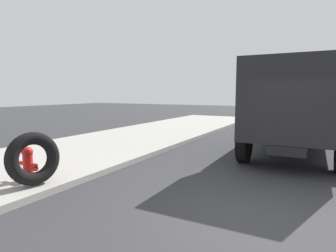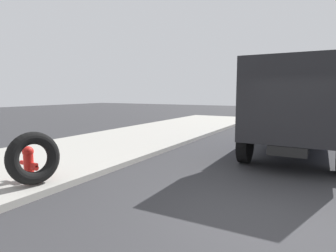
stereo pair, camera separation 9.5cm
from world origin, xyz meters
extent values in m
plane|color=#2D2D30|center=(0.00, 0.00, 0.00)|extent=(80.00, 80.00, 0.00)
cube|color=#99968E|center=(0.00, 6.50, 0.07)|extent=(36.00, 5.00, 0.15)
cylinder|color=red|center=(-0.59, 4.91, 0.43)|extent=(0.21, 0.21, 0.57)
sphere|color=red|center=(-0.59, 4.91, 0.78)|extent=(0.24, 0.24, 0.24)
cylinder|color=red|center=(-0.59, 4.72, 0.50)|extent=(0.09, 0.17, 0.09)
cylinder|color=red|center=(-0.59, 5.10, 0.50)|extent=(0.09, 0.17, 0.09)
cylinder|color=red|center=(-0.59, 4.72, 0.43)|extent=(0.11, 0.17, 0.11)
torus|color=black|center=(-0.76, 4.47, 0.72)|extent=(1.17, 0.63, 1.14)
cube|color=#1E3899|center=(7.31, -0.01, 1.60)|extent=(4.83, 2.55, 1.60)
cube|color=black|center=(3.71, -0.05, 1.90)|extent=(2.03, 2.52, 2.20)
cube|color=black|center=(6.21, -0.02, 0.67)|extent=(7.01, 0.98, 0.24)
cylinder|color=black|center=(3.90, 1.21, 0.55)|extent=(1.10, 0.31, 1.10)
cylinder|color=black|center=(8.53, -1.24, 0.55)|extent=(1.10, 0.31, 1.10)
cylinder|color=black|center=(8.50, 1.26, 0.55)|extent=(1.10, 0.31, 1.10)
cube|color=orange|center=(18.01, -0.59, 1.60)|extent=(4.88, 2.67, 1.60)
cube|color=black|center=(14.41, -0.47, 1.90)|extent=(2.09, 2.57, 2.20)
cube|color=black|center=(16.91, -0.55, 0.67)|extent=(7.03, 1.14, 0.24)
cylinder|color=black|center=(14.65, 0.78, 0.55)|extent=(1.11, 0.34, 1.10)
cylinder|color=black|center=(19.25, 0.62, 0.55)|extent=(1.11, 0.34, 1.10)
cube|color=red|center=(28.70, 0.85, 1.60)|extent=(4.91, 2.72, 1.60)
cube|color=maroon|center=(25.10, 1.02, 1.90)|extent=(2.11, 2.59, 2.20)
cube|color=black|center=(27.60, 0.90, 0.67)|extent=(7.03, 1.23, 0.24)
cylinder|color=black|center=(25.24, -0.24, 0.55)|extent=(1.11, 0.35, 1.10)
cylinder|color=black|center=(25.36, 2.26, 0.55)|extent=(1.11, 0.35, 1.10)
cylinder|color=black|center=(29.84, -0.45, 0.55)|extent=(1.11, 0.35, 1.10)
cylinder|color=black|center=(29.96, 2.05, 0.55)|extent=(1.11, 0.35, 1.10)
camera|label=1|loc=(-4.40, -0.69, 2.08)|focal=29.72mm
camera|label=2|loc=(-4.36, -0.77, 2.08)|focal=29.72mm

